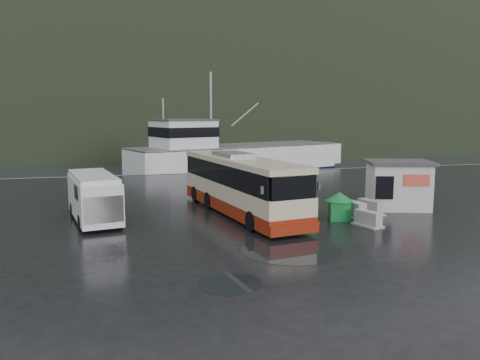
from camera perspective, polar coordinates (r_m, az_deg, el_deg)
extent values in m
plane|color=black|center=(24.44, -2.51, -5.06)|extent=(160.00, 160.00, 0.00)
cube|color=black|center=(133.52, -12.11, 5.53)|extent=(300.00, 180.00, 0.02)
cube|color=#999993|center=(43.93, -7.77, 0.75)|extent=(160.00, 0.60, 1.50)
ellipsoid|color=black|center=(273.77, -11.09, 6.78)|extent=(780.00, 540.00, 570.00)
cylinder|color=black|center=(19.58, 6.23, -8.43)|extent=(4.20, 4.20, 0.01)
cylinder|color=black|center=(15.78, -1.27, -12.52)|extent=(2.15, 2.15, 0.01)
cylinder|color=black|center=(27.82, 3.16, -3.44)|extent=(2.91, 2.91, 0.01)
cylinder|color=black|center=(26.29, -16.46, -4.44)|extent=(3.36, 3.36, 0.01)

